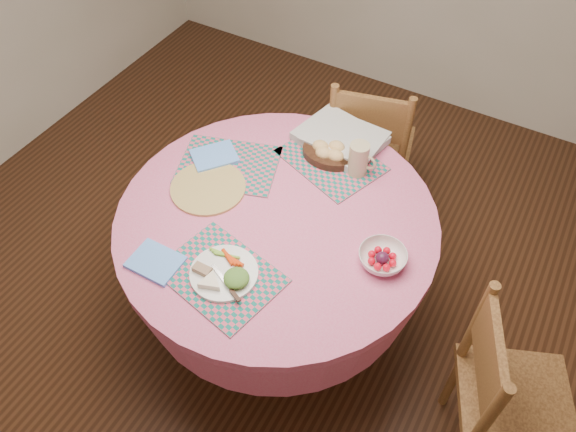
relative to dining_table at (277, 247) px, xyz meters
The scene contains 15 objects.
ground 0.56m from the dining_table, ahead, with size 4.00×4.00×0.00m, color #331C0F.
dining_table is the anchor object (origin of this frame).
chair_right 1.00m from the dining_table, ahead, with size 0.52×0.53×0.90m.
chair_back 0.84m from the dining_table, 87.01° to the left, with size 0.50×0.48×0.90m.
placemat_front 0.39m from the dining_table, 95.17° to the right, with size 0.40×0.30×0.01m, color #136B62.
placemat_left 0.40m from the dining_table, 155.55° to the left, with size 0.40×0.30×0.01m, color #136B62.
placemat_back 0.43m from the dining_table, 83.56° to the left, with size 0.40×0.30×0.01m, color #136B62.
wicker_trivet 0.37m from the dining_table, behind, with size 0.30×0.30×0.01m, color #AA8C4A.
napkin_near 0.52m from the dining_table, 123.06° to the right, with size 0.18×0.14×0.01m, color #629DFD.
napkin_far 0.46m from the dining_table, 159.06° to the left, with size 0.18×0.14×0.01m, color #629DFD.
dinner_plate 0.40m from the dining_table, 92.35° to the right, with size 0.24×0.24×0.05m.
bread_bowl 0.45m from the dining_table, 86.05° to the left, with size 0.23×0.23×0.08m.
latte_mug 0.48m from the dining_table, 65.15° to the left, with size 0.12×0.08×0.14m.
fruit_bowl 0.49m from the dining_table, ahead, with size 0.20×0.20×0.05m.
newspaper_stack 0.55m from the dining_table, 87.00° to the left, with size 0.39×0.34×0.04m.
Camera 1 is at (0.73, -1.19, 2.37)m, focal length 35.00 mm.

